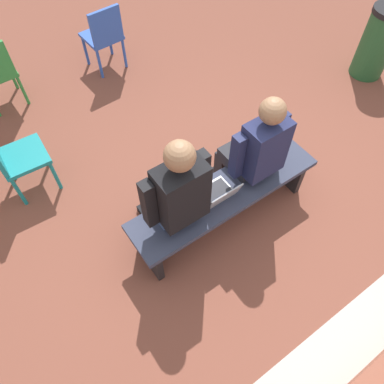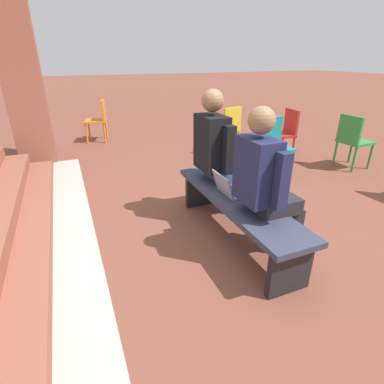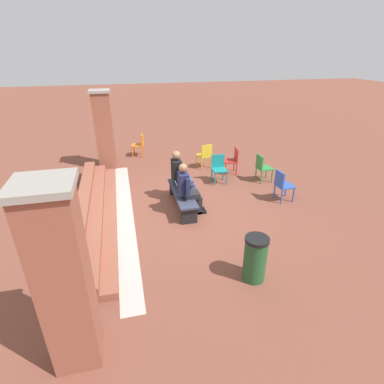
{
  "view_description": "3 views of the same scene",
  "coord_description": "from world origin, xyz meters",
  "px_view_note": "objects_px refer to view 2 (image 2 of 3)",
  "views": [
    {
      "loc": [
        1.39,
        1.29,
        3.07
      ],
      "look_at": [
        0.38,
        -0.15,
        0.59
      ],
      "focal_mm": 35.0,
      "sensor_mm": 36.0,
      "label": 1
    },
    {
      "loc": [
        -2.08,
        1.29,
        1.65
      ],
      "look_at": [
        0.12,
        0.37,
        0.56
      ],
      "focal_mm": 28.0,
      "sensor_mm": 36.0,
      "label": 2
    },
    {
      "loc": [
        -6.6,
        1.29,
        3.74
      ],
      "look_at": [
        -0.22,
        -0.25,
        0.57
      ],
      "focal_mm": 28.0,
      "sensor_mm": 36.0,
      "label": 3
    }
  ],
  "objects_px": {
    "person_adult": "(221,154)",
    "plastic_chair_far_right": "(284,131)",
    "bench": "(236,206)",
    "person_student": "(266,183)",
    "laptop": "(231,189)",
    "plastic_chair_far_left": "(273,143)",
    "plastic_chair_foreground": "(99,118)",
    "plastic_chair_near_bench_left": "(353,138)",
    "plastic_chair_mid_courtyard": "(228,127)"
  },
  "relations": [
    {
      "from": "plastic_chair_foreground",
      "to": "bench",
      "type": "bearing_deg",
      "value": -170.83
    },
    {
      "from": "person_student",
      "to": "laptop",
      "type": "xyz_separation_m",
      "value": [
        0.43,
        0.08,
        -0.21
      ]
    },
    {
      "from": "plastic_chair_far_left",
      "to": "laptop",
      "type": "bearing_deg",
      "value": 131.44
    },
    {
      "from": "plastic_chair_far_right",
      "to": "plastic_chair_mid_courtyard",
      "type": "height_order",
      "value": "same"
    },
    {
      "from": "person_student",
      "to": "plastic_chair_mid_courtyard",
      "type": "xyz_separation_m",
      "value": [
        2.92,
        -1.28,
        -0.23
      ]
    },
    {
      "from": "bench",
      "to": "plastic_chair_far_left",
      "type": "distance_m",
      "value": 1.97
    },
    {
      "from": "plastic_chair_far_left",
      "to": "plastic_chair_mid_courtyard",
      "type": "xyz_separation_m",
      "value": [
        1.23,
        0.08,
        0.0
      ]
    },
    {
      "from": "person_adult",
      "to": "plastic_chair_mid_courtyard",
      "type": "bearing_deg",
      "value": -30.99
    },
    {
      "from": "bench",
      "to": "plastic_chair_near_bench_left",
      "type": "relative_size",
      "value": 2.14
    },
    {
      "from": "person_student",
      "to": "laptop",
      "type": "relative_size",
      "value": 4.14
    },
    {
      "from": "laptop",
      "to": "plastic_chair_mid_courtyard",
      "type": "xyz_separation_m",
      "value": [
        2.5,
        -1.35,
        -0.02
      ]
    },
    {
      "from": "person_student",
      "to": "plastic_chair_far_left",
      "type": "distance_m",
      "value": 2.18
    },
    {
      "from": "person_student",
      "to": "plastic_chair_far_left",
      "type": "xyz_separation_m",
      "value": [
        1.69,
        -1.36,
        -0.23
      ]
    },
    {
      "from": "bench",
      "to": "plastic_chair_far_right",
      "type": "relative_size",
      "value": 2.14
    },
    {
      "from": "person_adult",
      "to": "plastic_chair_near_bench_left",
      "type": "bearing_deg",
      "value": -76.84
    },
    {
      "from": "bench",
      "to": "laptop",
      "type": "bearing_deg",
      "value": 7.04
    },
    {
      "from": "person_adult",
      "to": "laptop",
      "type": "xyz_separation_m",
      "value": [
        -0.38,
        0.08,
        -0.23
      ]
    },
    {
      "from": "person_adult",
      "to": "plastic_chair_foreground",
      "type": "xyz_separation_m",
      "value": [
        3.91,
        0.78,
        -0.25
      ]
    },
    {
      "from": "plastic_chair_near_bench_left",
      "to": "plastic_chair_foreground",
      "type": "height_order",
      "value": "same"
    },
    {
      "from": "plastic_chair_far_left",
      "to": "person_adult",
      "type": "bearing_deg",
      "value": 123.26
    },
    {
      "from": "person_student",
      "to": "plastic_chair_far_left",
      "type": "relative_size",
      "value": 1.58
    },
    {
      "from": "plastic_chair_far_left",
      "to": "plastic_chair_mid_courtyard",
      "type": "bearing_deg",
      "value": 3.75
    },
    {
      "from": "bench",
      "to": "laptop",
      "type": "xyz_separation_m",
      "value": [
        0.1,
        0.01,
        0.15
      ]
    },
    {
      "from": "person_student",
      "to": "plastic_chair_far_right",
      "type": "bearing_deg",
      "value": -41.68
    },
    {
      "from": "plastic_chair_far_left",
      "to": "plastic_chair_far_right",
      "type": "height_order",
      "value": "same"
    },
    {
      "from": "laptop",
      "to": "plastic_chair_mid_courtyard",
      "type": "relative_size",
      "value": 0.38
    },
    {
      "from": "person_adult",
      "to": "plastic_chair_far_left",
      "type": "distance_m",
      "value": 1.64
    },
    {
      "from": "person_adult",
      "to": "plastic_chair_mid_courtyard",
      "type": "xyz_separation_m",
      "value": [
        2.12,
        -1.27,
        -0.25
      ]
    },
    {
      "from": "person_adult",
      "to": "plastic_chair_near_bench_left",
      "type": "relative_size",
      "value": 1.64
    },
    {
      "from": "person_student",
      "to": "plastic_chair_mid_courtyard",
      "type": "bearing_deg",
      "value": -23.56
    },
    {
      "from": "plastic_chair_far_left",
      "to": "plastic_chair_near_bench_left",
      "type": "distance_m",
      "value": 1.34
    },
    {
      "from": "plastic_chair_near_bench_left",
      "to": "plastic_chair_far_right",
      "type": "height_order",
      "value": "same"
    },
    {
      "from": "person_adult",
      "to": "laptop",
      "type": "distance_m",
      "value": 0.45
    },
    {
      "from": "person_adult",
      "to": "plastic_chair_foreground",
      "type": "distance_m",
      "value": 4.0
    },
    {
      "from": "person_student",
      "to": "plastic_chair_far_left",
      "type": "bearing_deg",
      "value": -38.69
    },
    {
      "from": "plastic_chair_foreground",
      "to": "plastic_chair_far_right",
      "type": "height_order",
      "value": "same"
    },
    {
      "from": "plastic_chair_near_bench_left",
      "to": "plastic_chair_far_right",
      "type": "bearing_deg",
      "value": 37.81
    },
    {
      "from": "bench",
      "to": "plastic_chair_foreground",
      "type": "bearing_deg",
      "value": 9.17
    },
    {
      "from": "bench",
      "to": "person_adult",
      "type": "height_order",
      "value": "person_adult"
    },
    {
      "from": "bench",
      "to": "person_student",
      "type": "relative_size",
      "value": 1.36
    },
    {
      "from": "plastic_chair_near_bench_left",
      "to": "plastic_chair_mid_courtyard",
      "type": "distance_m",
      "value": 2.04
    },
    {
      "from": "laptop",
      "to": "plastic_chair_mid_courtyard",
      "type": "bearing_deg",
      "value": -28.46
    },
    {
      "from": "person_adult",
      "to": "plastic_chair_far_right",
      "type": "relative_size",
      "value": 1.64
    },
    {
      "from": "plastic_chair_far_right",
      "to": "plastic_chair_mid_courtyard",
      "type": "distance_m",
      "value": 0.99
    },
    {
      "from": "laptop",
      "to": "plastic_chair_far_left",
      "type": "distance_m",
      "value": 1.91
    },
    {
      "from": "plastic_chair_far_left",
      "to": "plastic_chair_near_bench_left",
      "type": "relative_size",
      "value": 1.0
    },
    {
      "from": "plastic_chair_near_bench_left",
      "to": "plastic_chair_foreground",
      "type": "distance_m",
      "value": 4.76
    },
    {
      "from": "plastic_chair_near_bench_left",
      "to": "plastic_chair_far_right",
      "type": "xyz_separation_m",
      "value": [
        0.84,
        0.65,
        0.0
      ]
    },
    {
      "from": "plastic_chair_foreground",
      "to": "plastic_chair_mid_courtyard",
      "type": "distance_m",
      "value": 2.73
    },
    {
      "from": "plastic_chair_far_left",
      "to": "bench",
      "type": "bearing_deg",
      "value": 133.79
    }
  ]
}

